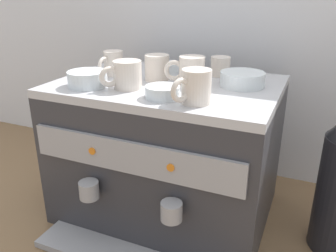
{
  "coord_description": "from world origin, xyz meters",
  "views": [
    {
      "loc": [
        0.42,
        -0.96,
        0.73
      ],
      "look_at": [
        0.0,
        0.0,
        0.31
      ],
      "focal_mm": 37.94,
      "sensor_mm": 36.0,
      "label": 1
    }
  ],
  "objects": [
    {
      "name": "ceramic_cup_1",
      "position": [
        0.12,
        0.14,
        0.48
      ],
      "size": [
        0.07,
        0.09,
        0.06
      ],
      "color": "beige",
      "rests_on": "espresso_machine"
    },
    {
      "name": "ceramic_bowl_3",
      "position": [
        -0.19,
        -0.14,
        0.47
      ],
      "size": [
        0.11,
        0.11,
        0.04
      ],
      "color": "silver",
      "rests_on": "espresso_machine"
    },
    {
      "name": "ceramic_cup_0",
      "position": [
        -0.08,
        -0.11,
        0.49
      ],
      "size": [
        0.1,
        0.11,
        0.08
      ],
      "color": "beige",
      "rests_on": "espresso_machine"
    },
    {
      "name": "ceramic_cup_5",
      "position": [
        0.14,
        -0.16,
        0.49
      ],
      "size": [
        0.08,
        0.11,
        0.08
      ],
      "color": "beige",
      "rests_on": "espresso_machine"
    },
    {
      "name": "tiled_backsplash_wall",
      "position": [
        0.0,
        0.39,
        0.54
      ],
      "size": [
        2.8,
        0.03,
        1.09
      ],
      "primitive_type": "cube",
      "color": "silver",
      "rests_on": "ground_plane"
    },
    {
      "name": "ceramic_bowl_1",
      "position": [
        0.21,
        0.05,
        0.47
      ],
      "size": [
        0.13,
        0.13,
        0.04
      ],
      "color": "silver",
      "rests_on": "espresso_machine"
    },
    {
      "name": "ceramic_cup_4",
      "position": [
        0.07,
        -0.01,
        0.49
      ],
      "size": [
        0.12,
        0.07,
        0.08
      ],
      "color": "beige",
      "rests_on": "espresso_machine"
    },
    {
      "name": "ground_plane",
      "position": [
        0.0,
        0.0,
        0.0
      ],
      "size": [
        4.0,
        4.0,
        0.0
      ],
      "primitive_type": "plane",
      "color": "brown"
    },
    {
      "name": "ceramic_bowl_2",
      "position": [
        -0.06,
        0.12,
        0.46
      ],
      "size": [
        0.09,
        0.09,
        0.03
      ],
      "color": "silver",
      "rests_on": "espresso_machine"
    },
    {
      "name": "espresso_machine",
      "position": [
        0.0,
        -0.0,
        0.22
      ],
      "size": [
        0.66,
        0.58,
        0.45
      ],
      "color": "#2D2D33",
      "rests_on": "ground_plane"
    },
    {
      "name": "ceramic_cup_3",
      "position": [
        -0.2,
        0.01,
        0.49
      ],
      "size": [
        0.06,
        0.1,
        0.08
      ],
      "color": "beige",
      "rests_on": "espresso_machine"
    },
    {
      "name": "ceramic_cup_2",
      "position": [
        -0.04,
        0.02,
        0.49
      ],
      "size": [
        0.07,
        0.11,
        0.08
      ],
      "color": "beige",
      "rests_on": "espresso_machine"
    },
    {
      "name": "ceramic_bowl_0",
      "position": [
        0.05,
        -0.15,
        0.47
      ],
      "size": [
        0.09,
        0.09,
        0.03
      ],
      "color": "silver",
      "rests_on": "espresso_machine"
    },
    {
      "name": "milk_pitcher",
      "position": [
        -0.44,
        -0.01,
        0.08
      ],
      "size": [
        0.08,
        0.08,
        0.15
      ],
      "primitive_type": "cylinder",
      "color": "#B7B7BC",
      "rests_on": "ground_plane"
    }
  ]
}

